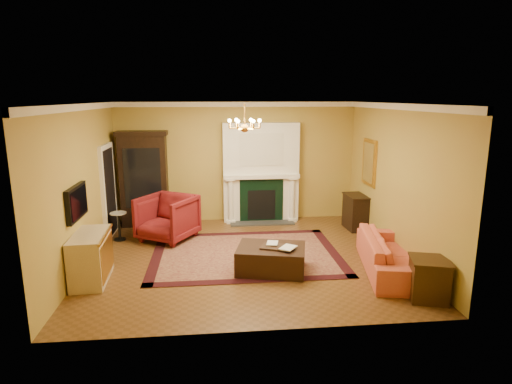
{
  "coord_description": "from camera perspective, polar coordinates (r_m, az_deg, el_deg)",
  "views": [
    {
      "loc": [
        -0.61,
        -8.0,
        3.12
      ],
      "look_at": [
        0.24,
        0.3,
        1.26
      ],
      "focal_mm": 30.0,
      "sensor_mm": 36.0,
      "label": 1
    }
  ],
  "objects": [
    {
      "name": "book_b",
      "position": [
        7.65,
        3.52,
        -6.24
      ],
      "size": [
        0.2,
        0.16,
        0.32
      ],
      "primitive_type": "imported",
      "rotation": [
        0.0,
        0.0,
        -0.63
      ],
      "color": "gray",
      "rests_on": "ottoman_tray"
    },
    {
      "name": "doorway",
      "position": [
        10.19,
        -19.04,
        0.13
      ],
      "size": [
        0.08,
        1.05,
        2.1
      ],
      "color": "silver",
      "rests_on": "wall_left"
    },
    {
      "name": "wall_right",
      "position": [
        8.92,
        18.18,
        1.48
      ],
      "size": [
        0.02,
        5.5,
        3.0
      ],
      "primitive_type": "cube",
      "color": "#B09B3F",
      "rests_on": "floor"
    },
    {
      "name": "floor",
      "position": [
        8.61,
        -1.42,
        -8.75
      ],
      "size": [
        6.0,
        5.5,
        0.02
      ],
      "primitive_type": "cube",
      "color": "brown",
      "rests_on": "ground"
    },
    {
      "name": "coral_sofa",
      "position": [
        8.19,
        17.46,
        -7.14
      ],
      "size": [
        1.08,
        2.33,
        0.88
      ],
      "primitive_type": "imported",
      "rotation": [
        0.0,
        0.0,
        1.38
      ],
      "color": "#C9613F",
      "rests_on": "floor"
    },
    {
      "name": "leather_ottoman",
      "position": [
        7.88,
        2.02,
        -8.87
      ],
      "size": [
        1.38,
        1.13,
        0.45
      ],
      "primitive_type": "cube",
      "rotation": [
        0.0,
        0.0,
        -0.23
      ],
      "color": "black",
      "rests_on": "oriental_rug"
    },
    {
      "name": "fireplace",
      "position": [
        10.81,
        0.65,
        2.31
      ],
      "size": [
        1.9,
        0.7,
        2.5
      ],
      "color": "white",
      "rests_on": "wall_back"
    },
    {
      "name": "gilt_mirror",
      "position": [
        10.16,
        14.85,
        3.83
      ],
      "size": [
        0.06,
        0.76,
        1.05
      ],
      "color": "gold",
      "rests_on": "wall_right"
    },
    {
      "name": "wingback_armchair",
      "position": [
        9.66,
        -11.76,
        -3.11
      ],
      "size": [
        1.44,
        1.42,
        1.11
      ],
      "primitive_type": "imported",
      "rotation": [
        0.0,
        0.0,
        -0.54
      ],
      "color": "maroon",
      "rests_on": "floor"
    },
    {
      "name": "topiary_right",
      "position": [
        10.82,
        4.33,
        3.87
      ],
      "size": [
        0.18,
        0.18,
        0.47
      ],
      "color": "tan",
      "rests_on": "fireplace"
    },
    {
      "name": "wall_front",
      "position": [
        5.51,
        0.72,
        -4.51
      ],
      "size": [
        6.0,
        0.02,
        3.0
      ],
      "primitive_type": "cube",
      "color": "#B09B3F",
      "rests_on": "floor"
    },
    {
      "name": "end_table",
      "position": [
        7.34,
        22.05,
        -10.85
      ],
      "size": [
        0.68,
        0.68,
        0.63
      ],
      "primitive_type": "cube",
      "rotation": [
        0.0,
        0.0,
        -0.29
      ],
      "color": "#321E0D",
      "rests_on": "floor"
    },
    {
      "name": "book_a",
      "position": [
        7.83,
        1.46,
        -5.98
      ],
      "size": [
        0.2,
        0.07,
        0.27
      ],
      "primitive_type": "imported",
      "rotation": [
        0.0,
        0.0,
        -0.22
      ],
      "color": "gray",
      "rests_on": "ottoman_tray"
    },
    {
      "name": "crown_molding",
      "position": [
        8.97,
        -2.01,
        11.42
      ],
      "size": [
        6.0,
        5.5,
        0.12
      ],
      "color": "white",
      "rests_on": "ceiling"
    },
    {
      "name": "chandelier",
      "position": [
        8.04,
        -1.53,
        8.92
      ],
      "size": [
        0.63,
        0.55,
        0.53
      ],
      "color": "gold",
      "rests_on": "ceiling"
    },
    {
      "name": "tv_panel",
      "position": [
        7.96,
        -22.79,
        -1.28
      ],
      "size": [
        0.09,
        0.95,
        0.58
      ],
      "color": "black",
      "rests_on": "wall_left"
    },
    {
      "name": "ceiling",
      "position": [
        8.02,
        -1.54,
        11.78
      ],
      "size": [
        6.0,
        5.5,
        0.02
      ],
      "primitive_type": "cube",
      "color": "white",
      "rests_on": "wall_back"
    },
    {
      "name": "wall_left",
      "position": [
        8.51,
        -22.14,
        0.65
      ],
      "size": [
        0.02,
        5.5,
        3.0
      ],
      "primitive_type": "cube",
      "color": "#B09B3F",
      "rests_on": "floor"
    },
    {
      "name": "china_cabinet",
      "position": [
        10.81,
        -14.66,
        1.44
      ],
      "size": [
        1.12,
        0.52,
        2.22
      ],
      "primitive_type": "cube",
      "rotation": [
        0.0,
        0.0,
        0.01
      ],
      "color": "black",
      "rests_on": "floor"
    },
    {
      "name": "wall_back",
      "position": [
        10.89,
        -2.6,
        4.01
      ],
      "size": [
        6.0,
        0.02,
        3.0
      ],
      "primitive_type": "cube",
      "color": "#B09B3F",
      "rests_on": "floor"
    },
    {
      "name": "ottoman_tray",
      "position": [
        7.76,
        2.41,
        -7.31
      ],
      "size": [
        0.55,
        0.49,
        0.03
      ],
      "primitive_type": "cube",
      "rotation": [
        0.0,
        0.0,
        -0.36
      ],
      "color": "black",
      "rests_on": "leather_ottoman"
    },
    {
      "name": "commode",
      "position": [
        7.96,
        -21.15,
        -8.12
      ],
      "size": [
        0.59,
        1.16,
        0.84
      ],
      "primitive_type": "cube",
      "rotation": [
        0.0,
        0.0,
        0.05
      ],
      "color": "#C6B891",
      "rests_on": "floor"
    },
    {
      "name": "console_table",
      "position": [
        10.55,
        13.11,
        -2.69
      ],
      "size": [
        0.44,
        0.74,
        0.8
      ],
      "primitive_type": "cube",
      "rotation": [
        0.0,
        0.0,
        0.04
      ],
      "color": "black",
      "rests_on": "floor"
    },
    {
      "name": "oriental_rug",
      "position": [
        8.76,
        -1.35,
        -8.25
      ],
      "size": [
        3.77,
        2.83,
        0.02
      ],
      "primitive_type": "cube",
      "rotation": [
        0.0,
        0.0,
        0.0
      ],
      "color": "#470F1B",
      "rests_on": "floor"
    },
    {
      "name": "topiary_left",
      "position": [
        10.67,
        -2.54,
        3.56
      ],
      "size": [
        0.15,
        0.15,
        0.4
      ],
      "color": "tan",
      "rests_on": "fireplace"
    },
    {
      "name": "pedestal_table",
      "position": [
        9.94,
        -17.8,
        -4.11
      ],
      "size": [
        0.36,
        0.36,
        0.63
      ],
      "color": "black",
      "rests_on": "floor"
    }
  ]
}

